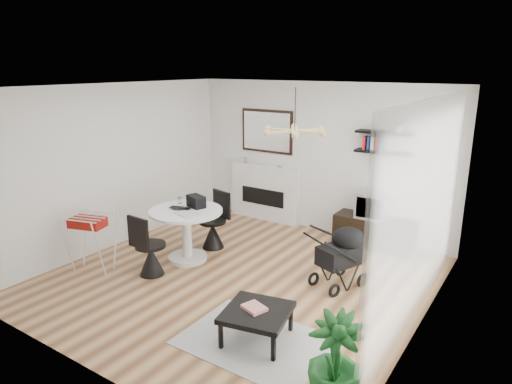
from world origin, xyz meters
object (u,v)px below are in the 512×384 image
Objects in this scene: dining_table at (186,227)px; stroller at (342,258)px; potted_plant at (335,361)px; coffee_table at (257,313)px; fireplace at (265,186)px; tv_console at (374,232)px; drying_rack at (92,241)px; crt_tv at (373,205)px.

dining_table is 1.22× the size of stroller.
coffee_table is at bearing 158.47° from potted_plant.
fireplace reaches higher than tv_console.
drying_rack is (-0.92, -1.06, -0.09)m from dining_table.
coffee_table is (-0.24, -1.76, -0.07)m from stroller.
crt_tv is at bearing 44.65° from dining_table.
tv_console is 0.47m from crt_tv.
stroller is at bearing 111.83° from potted_plant.
stroller is at bearing -84.45° from crt_tv.
potted_plant is at bearing -46.21° from stroller.
stroller is 1.11× the size of coffee_table.
drying_rack is at bearing -131.92° from stroller.
dining_table is at bearing -88.85° from fireplace.
coffee_table is (2.11, -1.21, -0.21)m from dining_table.
stroller is at bearing 13.17° from dining_table.
coffee_table is at bearing -92.38° from tv_console.
stroller is 1.78m from coffee_table.
stroller is (0.10, -1.62, 0.15)m from tv_console.
potted_plant is (1.12, -0.44, 0.11)m from coffee_table.
crt_tv is at bearing -176.88° from tv_console.
tv_console is 1.63m from stroller.
tv_console is 1.45× the size of stroller.
potted_plant reaches higher than drying_rack.
stroller reaches higher than drying_rack.
fireplace is 1.61× the size of tv_console.
tv_console reaches higher than coffee_table.
coffee_table is (2.16, -3.55, -0.35)m from fireplace.
potted_plant reaches higher than tv_console.
coffee_table is at bearing -75.72° from stroller.
tv_console is at bearing 104.38° from potted_plant.
dining_table is at bearing 152.89° from potted_plant.
fireplace reaches higher than drying_rack.
fireplace reaches higher than dining_table.
drying_rack is at bearing -134.05° from crt_tv.
dining_table reaches higher than tv_console.
crt_tv is 0.55× the size of potted_plant.
coffee_table is 1.21m from potted_plant.
potted_plant is at bearing -75.62° from tv_console.
stroller reaches higher than potted_plant.
drying_rack is 1.04× the size of coffee_table.
tv_console is at bearing -4.16° from fireplace.
fireplace is 2.59× the size of coffee_table.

